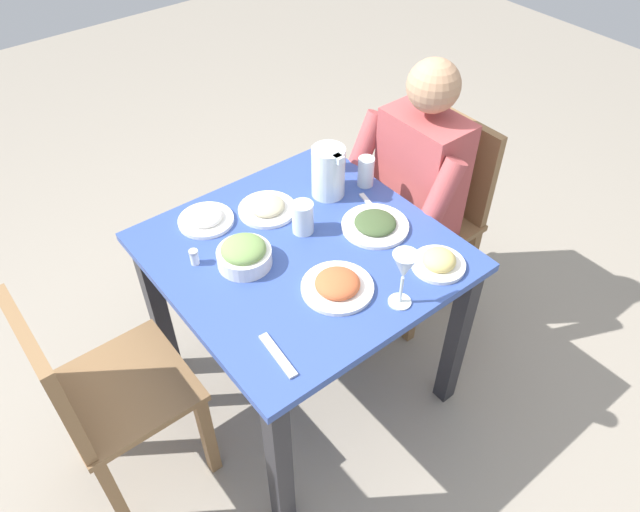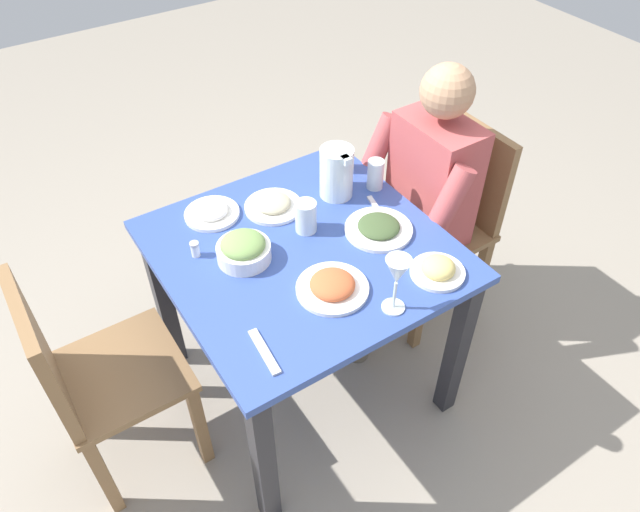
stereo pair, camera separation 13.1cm
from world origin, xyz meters
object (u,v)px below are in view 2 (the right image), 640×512
(plate_fries, at_px, (438,269))
(diner_near, at_px, (413,202))
(water_pitcher, at_px, (336,172))
(plate_yoghurt, at_px, (212,212))
(water_glass_by_pitcher, at_px, (375,174))
(dining_table, at_px, (304,274))
(chair_near, at_px, (447,213))
(plate_dolmas, at_px, (379,228))
(water_glass_near_right, at_px, (342,158))
(chair_far, at_px, (91,376))
(wine_glass, at_px, (397,274))
(salad_bowl, at_px, (244,249))
(plate_rice_curry, at_px, (332,286))
(salt_shaker, at_px, (195,249))
(plate_beans, at_px, (273,205))
(water_glass_near_left, at_px, (306,217))

(plate_fries, bearing_deg, diner_near, -31.41)
(water_pitcher, xyz_separation_m, plate_yoghurt, (0.13, 0.43, -0.08))
(plate_fries, bearing_deg, water_glass_by_pitcher, -12.77)
(dining_table, xyz_separation_m, plate_fries, (-0.33, -0.29, 0.14))
(chair_near, relative_size, water_pitcher, 4.66)
(plate_dolmas, distance_m, water_glass_near_right, 0.38)
(chair_far, relative_size, plate_fries, 5.13)
(water_glass_near_right, relative_size, wine_glass, 0.51)
(salad_bowl, height_order, water_glass_by_pitcher, water_glass_by_pitcher)
(chair_near, bearing_deg, plate_yoghurt, 75.45)
(water_glass_near_right, bearing_deg, plate_rice_curry, 142.97)
(water_glass_by_pitcher, bearing_deg, salt_shaker, 88.42)
(chair_near, distance_m, plate_fries, 0.66)
(plate_beans, relative_size, wine_glass, 1.04)
(plate_fries, bearing_deg, chair_far, 68.25)
(water_glass_by_pitcher, height_order, wine_glass, wine_glass)
(salt_shaker, bearing_deg, plate_beans, -77.10)
(water_glass_near_left, bearing_deg, water_glass_by_pitcher, -78.92)
(water_glass_near_left, bearing_deg, diner_near, -89.50)
(salad_bowl, xyz_separation_m, plate_yoghurt, (0.26, -0.01, -0.03))
(chair_near, xyz_separation_m, plate_yoghurt, (0.24, 0.92, 0.25))
(plate_beans, bearing_deg, plate_fries, -154.66)
(salad_bowl, bearing_deg, plate_dolmas, -105.84)
(plate_fries, bearing_deg, plate_yoghurt, 35.79)
(chair_near, height_order, salad_bowl, chair_near)
(chair_far, distance_m, water_pitcher, 1.05)
(diner_near, bearing_deg, salad_bowl, 91.42)
(chair_near, xyz_separation_m, salt_shaker, (0.08, 1.05, 0.26))
(chair_far, bearing_deg, wine_glass, -118.48)
(plate_yoghurt, bearing_deg, plate_rice_curry, -163.97)
(wine_glass, bearing_deg, water_glass_near_left, 3.60)
(chair_near, bearing_deg, diner_near, 90.00)
(plate_yoghurt, relative_size, water_glass_near_left, 1.68)
(chair_near, relative_size, water_glass_near_left, 7.80)
(diner_near, distance_m, salt_shaker, 0.86)
(dining_table, distance_m, chair_near, 0.75)
(salt_shaker, bearing_deg, chair_near, -94.43)
(plate_beans, xyz_separation_m, plate_fries, (-0.57, -0.27, 0.00))
(plate_beans, distance_m, plate_rice_curry, 0.45)
(dining_table, distance_m, water_pitcher, 0.38)
(chair_far, distance_m, plate_fries, 1.14)
(water_pitcher, relative_size, salt_shaker, 3.52)
(chair_near, distance_m, diner_near, 0.25)
(plate_dolmas, height_order, plate_yoghurt, plate_yoghurt)
(chair_far, relative_size, water_pitcher, 4.66)
(plate_fries, bearing_deg, chair_near, -48.04)
(water_pitcher, xyz_separation_m, plate_dolmas, (-0.25, -0.01, -0.08))
(chair_far, distance_m, plate_yoghurt, 0.66)
(plate_yoghurt, bearing_deg, plate_dolmas, -131.29)
(diner_near, height_order, water_pitcher, diner_near)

